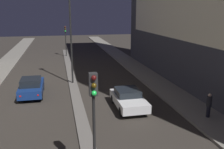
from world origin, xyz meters
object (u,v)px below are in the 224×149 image
Objects in this scene: street_lamp at (70,11)px; pedestrian_on_right_sidewalk at (209,105)px; traffic_light_near at (94,103)px; traffic_light_mid at (65,34)px; car_right_lane at (128,99)px; car_left_lane at (32,87)px.

street_lamp is 14.08m from pedestrian_on_right_sidewalk.
traffic_light_near is 1.00× the size of traffic_light_mid.
street_lamp reaches higher than traffic_light_near.
pedestrian_on_right_sidewalk reaches higher than car_right_lane.
pedestrian_on_right_sidewalk is (8.07, -24.72, -2.42)m from traffic_light_mid.
traffic_light_near is 0.46× the size of street_lamp.
pedestrian_on_right_sidewalk reaches higher than car_left_lane.
traffic_light_mid is 0.46× the size of street_lamp.
traffic_light_near is at bearing -151.72° from pedestrian_on_right_sidewalk.
pedestrian_on_right_sidewalk is at bearing -31.97° from car_left_lane.
car_left_lane is 1.04× the size of car_right_lane.
pedestrian_on_right_sidewalk is at bearing -32.68° from car_right_lane.
traffic_light_near reaches higher than pedestrian_on_right_sidewalk.
traffic_light_near is 1.11× the size of car_right_lane.
street_lamp reaches higher than car_right_lane.
car_right_lane is 2.53× the size of pedestrian_on_right_sidewalk.
car_right_lane is (3.52, 7.26, -2.70)m from traffic_light_near.
traffic_light_mid is at bearing 78.60° from car_left_lane.
pedestrian_on_right_sidewalk is at bearing -51.01° from street_lamp.
car_left_lane is at bearing 148.48° from car_right_lane.
car_right_lane is at bearing -63.44° from street_lamp.
traffic_light_mid is at bearing 108.08° from pedestrian_on_right_sidewalk.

